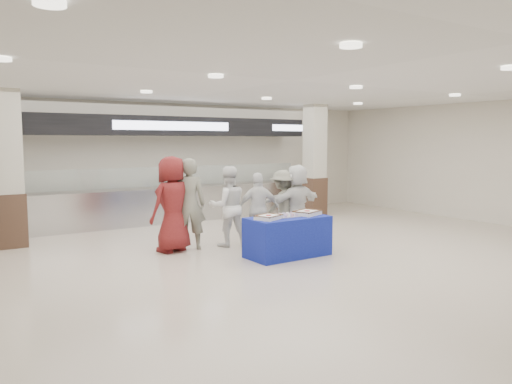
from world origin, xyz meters
TOP-DOWN VIEW (x-y plane):
  - ground at (0.00, 0.00)m, footprint 14.00×14.00m
  - serving_line at (0.00, 5.40)m, footprint 8.70×0.85m
  - column_left at (-4.00, 4.20)m, footprint 0.55×0.55m
  - column_right at (4.00, 4.20)m, footprint 0.55×0.55m
  - display_table at (0.24, 0.43)m, footprint 1.56×0.81m
  - sheet_cake_left at (-0.23, 0.38)m, footprint 0.55×0.50m
  - sheet_cake_right at (0.69, 0.42)m, footprint 0.59×0.52m
  - cupcake_tray at (0.20, 0.43)m, footprint 0.44×0.34m
  - civilian_maroon at (-1.41, 1.99)m, footprint 1.05×0.84m
  - soldier_a at (-1.05, 2.00)m, footprint 0.79×0.67m
  - chef_tall at (-0.23, 1.86)m, footprint 0.92×0.79m
  - chef_short at (0.32, 1.55)m, footprint 0.96×0.64m
  - soldier_b at (1.09, 1.75)m, footprint 1.08×0.73m
  - civilian_white at (1.33, 1.58)m, footprint 1.59×0.69m

SIDE VIEW (x-z plane):
  - ground at x=0.00m, z-range 0.00..0.00m
  - display_table at x=0.24m, z-range 0.00..0.75m
  - chef_short at x=0.32m, z-range 0.00..1.52m
  - soldier_b at x=1.09m, z-range 0.00..1.54m
  - cupcake_tray at x=0.20m, z-range 0.75..0.82m
  - sheet_cake_left at x=-0.23m, z-range 0.75..0.85m
  - sheet_cake_right at x=0.69m, z-range 0.75..0.85m
  - chef_tall at x=-0.23m, z-range 0.00..1.65m
  - civilian_white at x=1.33m, z-range 0.00..1.66m
  - soldier_a at x=-1.05m, z-range 0.00..1.83m
  - civilian_maroon at x=-1.41m, z-range 0.00..1.88m
  - serving_line at x=0.00m, z-range -0.24..2.56m
  - column_left at x=-4.00m, z-range -0.07..3.13m
  - column_right at x=4.00m, z-range -0.07..3.13m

